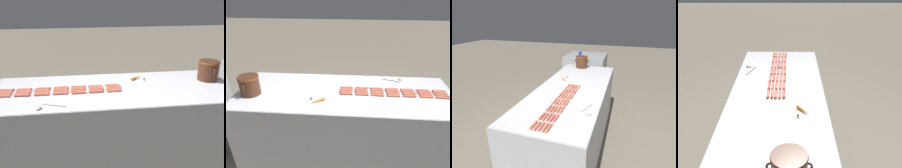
# 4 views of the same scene
# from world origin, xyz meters

# --- Properties ---
(griddle_counter) EXTENTS (0.91, 2.44, 0.92)m
(griddle_counter) POSITION_xyz_m (0.00, 0.00, 0.46)
(griddle_counter) COLOR #ADAFB5
(griddle_counter) RESTS_ON ground_plane
(hot_dog_0) EXTENTS (0.03, 0.15, 0.02)m
(hot_dog_0) POSITION_xyz_m (-0.07, -1.06, 0.93)
(hot_dog_0) COLOR #D3694D
(hot_dog_0) RESTS_ON griddle_counter
(hot_dog_1) EXTENTS (0.02, 0.15, 0.02)m
(hot_dog_1) POSITION_xyz_m (-0.06, -0.89, 0.93)
(hot_dog_1) COLOR #D6684D
(hot_dog_1) RESTS_ON griddle_counter
(hot_dog_2) EXTENTS (0.03, 0.15, 0.02)m
(hot_dog_2) POSITION_xyz_m (-0.06, -0.71, 0.93)
(hot_dog_2) COLOR #CA6755
(hot_dog_2) RESTS_ON griddle_counter
(hot_dog_3) EXTENTS (0.03, 0.15, 0.02)m
(hot_dog_3) POSITION_xyz_m (-0.07, -0.53, 0.93)
(hot_dog_3) COLOR #CD6F52
(hot_dog_3) RESTS_ON griddle_counter
(hot_dog_4) EXTENTS (0.03, 0.15, 0.02)m
(hot_dog_4) POSITION_xyz_m (-0.07, -0.37, 0.93)
(hot_dog_4) COLOR #D86950
(hot_dog_4) RESTS_ON griddle_counter
(hot_dog_5) EXTENTS (0.03, 0.15, 0.02)m
(hot_dog_5) POSITION_xyz_m (-0.06, -0.20, 0.93)
(hot_dog_5) COLOR #D36A55
(hot_dog_5) RESTS_ON griddle_counter
(hot_dog_6) EXTENTS (0.03, 0.15, 0.02)m
(hot_dog_6) POSITION_xyz_m (-0.06, -0.02, 0.93)
(hot_dog_6) COLOR #D2644F
(hot_dog_6) RESTS_ON griddle_counter
(hot_dog_7) EXTENTS (0.03, 0.15, 0.02)m
(hot_dog_7) POSITION_xyz_m (-0.03, -1.07, 0.93)
(hot_dog_7) COLOR #CA7155
(hot_dog_7) RESTS_ON griddle_counter
(hot_dog_8) EXTENTS (0.03, 0.15, 0.02)m
(hot_dog_8) POSITION_xyz_m (-0.03, -0.89, 0.93)
(hot_dog_8) COLOR #D46956
(hot_dog_8) RESTS_ON griddle_counter
(hot_dog_9) EXTENTS (0.03, 0.15, 0.02)m
(hot_dog_9) POSITION_xyz_m (-0.02, -0.72, 0.93)
(hot_dog_9) COLOR #CD6F54
(hot_dog_9) RESTS_ON griddle_counter
(hot_dog_10) EXTENTS (0.02, 0.15, 0.02)m
(hot_dog_10) POSITION_xyz_m (-0.03, -0.54, 0.93)
(hot_dog_10) COLOR #D07150
(hot_dog_10) RESTS_ON griddle_counter
(hot_dog_11) EXTENTS (0.03, 0.15, 0.02)m
(hot_dog_11) POSITION_xyz_m (-0.03, -0.37, 0.93)
(hot_dog_11) COLOR #D17253
(hot_dog_11) RESTS_ON griddle_counter
(hot_dog_12) EXTENTS (0.03, 0.15, 0.02)m
(hot_dog_12) POSITION_xyz_m (-0.03, -0.20, 0.93)
(hot_dog_12) COLOR #D8714E
(hot_dog_12) RESTS_ON griddle_counter
(hot_dog_13) EXTENTS (0.03, 0.15, 0.02)m
(hot_dog_13) POSITION_xyz_m (-0.03, -0.01, 0.93)
(hot_dog_13) COLOR #C97255
(hot_dog_13) RESTS_ON griddle_counter
(hot_dog_14) EXTENTS (0.03, 0.15, 0.02)m
(hot_dog_14) POSITION_xyz_m (0.01, -1.06, 0.93)
(hot_dog_14) COLOR #D06E54
(hot_dog_14) RESTS_ON griddle_counter
(hot_dog_15) EXTENTS (0.03, 0.15, 0.02)m
(hot_dog_15) POSITION_xyz_m (0.01, -0.88, 0.93)
(hot_dog_15) COLOR #CD6956
(hot_dog_15) RESTS_ON griddle_counter
(hot_dog_16) EXTENTS (0.03, 0.15, 0.02)m
(hot_dog_16) POSITION_xyz_m (0.01, -0.72, 0.93)
(hot_dog_16) COLOR #D56654
(hot_dog_16) RESTS_ON griddle_counter
(hot_dog_17) EXTENTS (0.03, 0.15, 0.02)m
(hot_dog_17) POSITION_xyz_m (0.01, -0.54, 0.93)
(hot_dog_17) COLOR #D26D53
(hot_dog_17) RESTS_ON griddle_counter
(hot_dog_18) EXTENTS (0.02, 0.15, 0.02)m
(hot_dog_18) POSITION_xyz_m (0.01, -0.37, 0.93)
(hot_dog_18) COLOR #CB694F
(hot_dog_18) RESTS_ON griddle_counter
(hot_dog_19) EXTENTS (0.03, 0.15, 0.02)m
(hot_dog_19) POSITION_xyz_m (0.01, -0.19, 0.93)
(hot_dog_19) COLOR #CE674F
(hot_dog_19) RESTS_ON griddle_counter
(hot_dog_20) EXTENTS (0.03, 0.15, 0.02)m
(hot_dog_20) POSITION_xyz_m (0.01, -0.02, 0.93)
(hot_dog_20) COLOR #D86653
(hot_dog_20) RESTS_ON griddle_counter
(hot_dog_21) EXTENTS (0.02, 0.15, 0.02)m
(hot_dog_21) POSITION_xyz_m (0.05, -1.06, 0.93)
(hot_dog_21) COLOR #CB7152
(hot_dog_21) RESTS_ON griddle_counter
(hot_dog_22) EXTENTS (0.02, 0.15, 0.02)m
(hot_dog_22) POSITION_xyz_m (0.05, -0.89, 0.93)
(hot_dog_22) COLOR #D76755
(hot_dog_22) RESTS_ON griddle_counter
(hot_dog_23) EXTENTS (0.03, 0.15, 0.02)m
(hot_dog_23) POSITION_xyz_m (0.05, -0.71, 0.93)
(hot_dog_23) COLOR #D56F4D
(hot_dog_23) RESTS_ON griddle_counter
(hot_dog_24) EXTENTS (0.03, 0.15, 0.02)m
(hot_dog_24) POSITION_xyz_m (0.05, -0.53, 0.93)
(hot_dog_24) COLOR #D56952
(hot_dog_24) RESTS_ON griddle_counter
(hot_dog_25) EXTENTS (0.03, 0.15, 0.02)m
(hot_dog_25) POSITION_xyz_m (0.05, -0.37, 0.93)
(hot_dog_25) COLOR #D17050
(hot_dog_25) RESTS_ON griddle_counter
(hot_dog_26) EXTENTS (0.02, 0.15, 0.02)m
(hot_dog_26) POSITION_xyz_m (0.05, -0.19, 0.93)
(hot_dog_26) COLOR #CD6A55
(hot_dog_26) RESTS_ON griddle_counter
(hot_dog_27) EXTENTS (0.03, 0.15, 0.02)m
(hot_dog_27) POSITION_xyz_m (0.05, -0.02, 0.93)
(hot_dog_27) COLOR #D06750
(hot_dog_27) RESTS_ON griddle_counter
(hot_dog_28) EXTENTS (0.03, 0.15, 0.02)m
(hot_dog_28) POSITION_xyz_m (0.08, -1.06, 0.93)
(hot_dog_28) COLOR #D0724F
(hot_dog_28) RESTS_ON griddle_counter
(hot_dog_29) EXTENTS (0.03, 0.15, 0.02)m
(hot_dog_29) POSITION_xyz_m (0.08, -0.88, 0.93)
(hot_dog_29) COLOR #D56455
(hot_dog_29) RESTS_ON griddle_counter
(hot_dog_30) EXTENTS (0.03, 0.15, 0.02)m
(hot_dog_30) POSITION_xyz_m (0.08, -0.71, 0.93)
(hot_dog_30) COLOR #D76B50
(hot_dog_30) RESTS_ON griddle_counter
(hot_dog_31) EXTENTS (0.03, 0.15, 0.02)m
(hot_dog_31) POSITION_xyz_m (0.08, -0.54, 0.93)
(hot_dog_31) COLOR #CA6754
(hot_dog_31) RESTS_ON griddle_counter
(hot_dog_32) EXTENTS (0.03, 0.15, 0.02)m
(hot_dog_32) POSITION_xyz_m (0.09, -0.36, 0.93)
(hot_dog_32) COLOR #D86D56
(hot_dog_32) RESTS_ON griddle_counter
(hot_dog_33) EXTENTS (0.03, 0.15, 0.02)m
(hot_dog_33) POSITION_xyz_m (0.09, -0.20, 0.93)
(hot_dog_33) COLOR #CD6351
(hot_dog_33) RESTS_ON griddle_counter
(hot_dog_34) EXTENTS (0.03, 0.15, 0.02)m
(hot_dog_34) POSITION_xyz_m (0.08, -0.02, 0.93)
(hot_dog_34) COLOR #CC7153
(hot_dog_34) RESTS_ON griddle_counter
(bean_pot) EXTENTS (0.28, 0.22, 0.21)m
(bean_pot) POSITION_xyz_m (-0.12, 1.03, 1.04)
(bean_pot) COLOR #472616
(bean_pot) RESTS_ON griddle_counter
(serving_spoon) EXTENTS (0.13, 0.27, 0.02)m
(serving_spoon) POSITION_xyz_m (0.35, -0.66, 0.93)
(serving_spoon) COLOR #B7B7BC
(serving_spoon) RESTS_ON griddle_counter
(carrot) EXTENTS (0.13, 0.16, 0.03)m
(carrot) POSITION_xyz_m (-0.24, 0.28, 0.94)
(carrot) COLOR orange
(carrot) RESTS_ON griddle_counter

